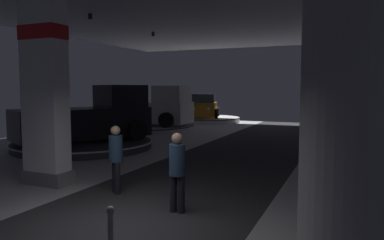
{
  "coord_description": "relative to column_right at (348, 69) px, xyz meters",
  "views": [
    {
      "loc": [
        3.69,
        -5.24,
        2.45
      ],
      "look_at": [
        -1.15,
        6.05,
        1.4
      ],
      "focal_mm": 34.61,
      "sensor_mm": 36.0,
      "label": 1
    }
  ],
  "objects": [
    {
      "name": "ground",
      "position": [
        -3.64,
        -0.89,
        -2.77
      ],
      "size": [
        24.0,
        44.0,
        0.06
      ],
      "color": "#B2B2B7"
    },
    {
      "name": "column_right",
      "position": [
        0.0,
        0.0,
        0.0
      ],
      "size": [
        1.38,
        1.38,
        5.5
      ],
      "color": "#ADADB2",
      "rests_on": "ground"
    },
    {
      "name": "brand_sign_pylon",
      "position": [
        -7.06,
        1.02,
        -0.38
      ],
      "size": [
        1.27,
        0.65,
        4.6
      ],
      "color": "slate",
      "rests_on": "ground"
    },
    {
      "name": "display_platform_far_left",
      "position": [
        -11.08,
        12.9,
        -2.58
      ],
      "size": [
        5.68,
        5.68,
        0.3
      ],
      "color": "silver",
      "rests_on": "ground"
    },
    {
      "name": "pickup_truck_far_left",
      "position": [
        -10.76,
        12.91,
        -1.51
      ],
      "size": [
        5.37,
        2.8,
        2.3
      ],
      "color": "silver",
      "rests_on": "display_platform_far_left"
    },
    {
      "name": "display_platform_deep_left",
      "position": [
        -9.91,
        19.29,
        -2.56
      ],
      "size": [
        5.39,
        5.39,
        0.33
      ],
      "color": "silver",
      "rests_on": "ground"
    },
    {
      "name": "display_car_deep_left",
      "position": [
        -9.92,
        19.32,
        -1.65
      ],
      "size": [
        3.14,
        4.54,
        1.71
      ],
      "color": "#B77519",
      "rests_on": "display_platform_deep_left"
    },
    {
      "name": "display_platform_mid_left",
      "position": [
        -9.99,
        5.96,
        -2.58
      ],
      "size": [
        5.68,
        5.68,
        0.3
      ],
      "color": "#333338",
      "rests_on": "ground"
    },
    {
      "name": "pickup_truck_mid_left",
      "position": [
        -9.84,
        6.24,
        -1.52
      ],
      "size": [
        4.48,
        5.66,
        2.3
      ],
      "color": "black",
      "rests_on": "display_platform_mid_left"
    },
    {
      "name": "visitor_walking_near",
      "position": [
        -4.92,
        0.98,
        -1.84
      ],
      "size": [
        0.32,
        0.32,
        1.59
      ],
      "color": "black",
      "rests_on": "ground"
    },
    {
      "name": "visitor_walking_far",
      "position": [
        -3.03,
        0.32,
        -1.84
      ],
      "size": [
        0.32,
        0.32,
        1.59
      ],
      "color": "black",
      "rests_on": "ground"
    }
  ]
}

